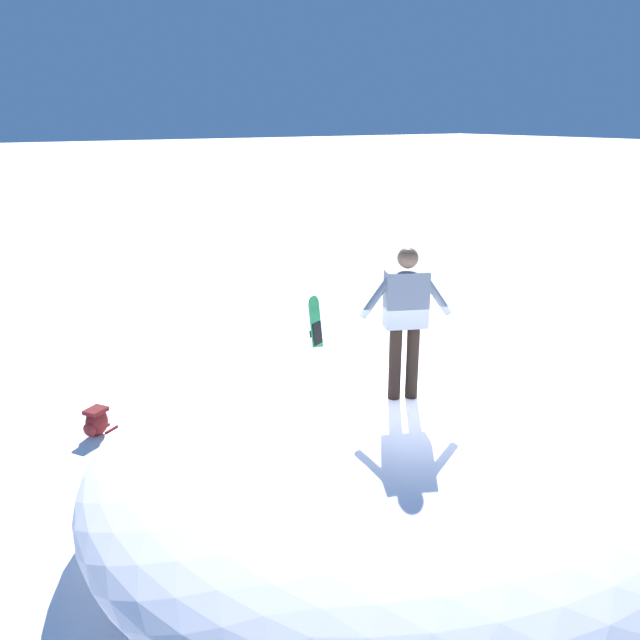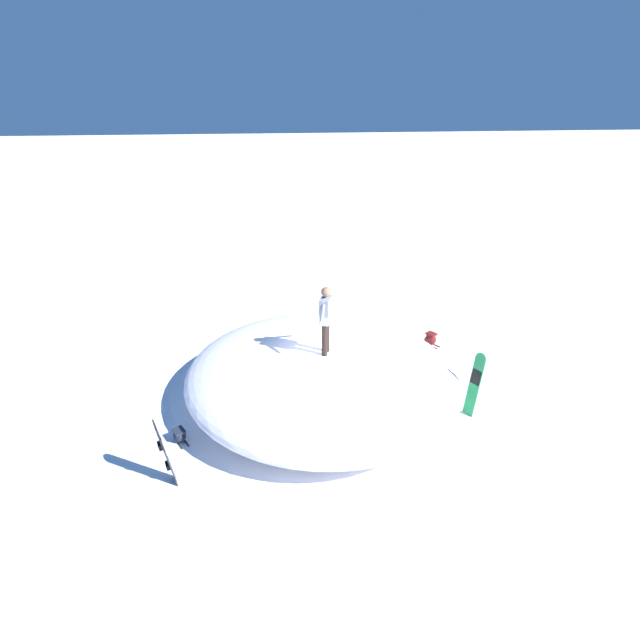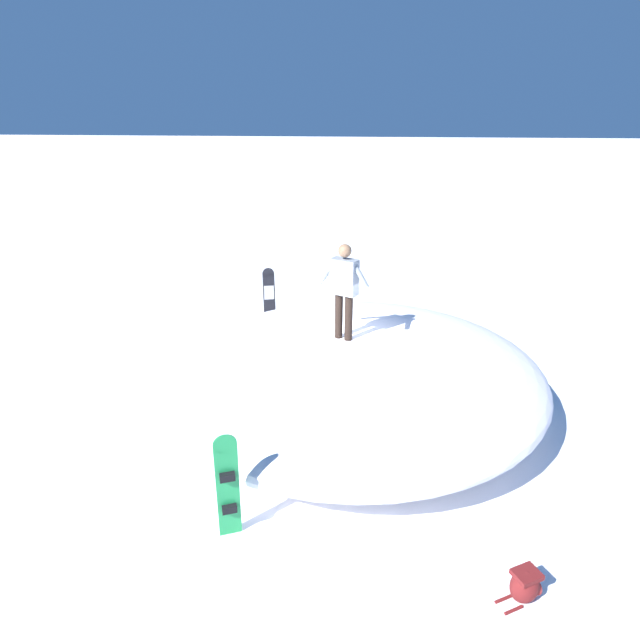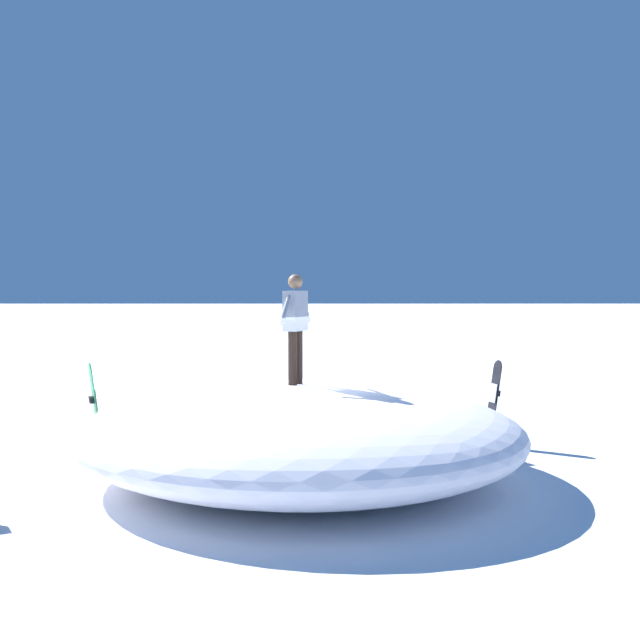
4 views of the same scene
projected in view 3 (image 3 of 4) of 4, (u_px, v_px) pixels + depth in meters
ground at (328, 409)px, 9.83m from camera, size 240.00×240.00×0.00m
snow_mound at (355, 373)px, 9.64m from camera, size 9.66×9.69×1.44m
snowboarder_standing at (344, 285)px, 8.98m from camera, size 0.51×0.98×1.72m
snowboard_primary_upright at (269, 298)px, 13.20m from camera, size 0.32×0.35×1.60m
snowboard_secondary_upright at (228, 486)px, 6.51m from camera, size 0.31×0.35×1.67m
backpack_near at (525, 585)px, 5.91m from camera, size 0.46×0.56×0.42m
backpack_far at (320, 327)px, 13.20m from camera, size 0.42×0.53×0.31m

